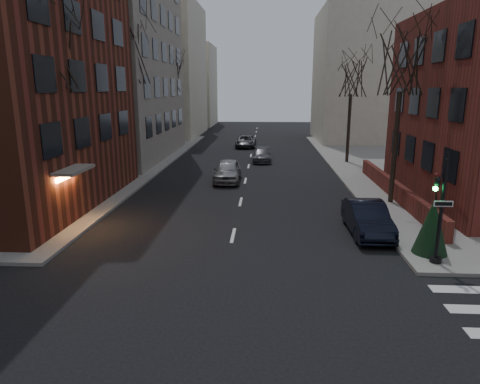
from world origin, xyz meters
The scene contains 18 objects.
building_left_tan centered at (-17.00, 34.00, 14.00)m, with size 18.00×18.00×28.00m, color gray.
low_wall_right centered at (9.30, 19.00, 0.65)m, with size 0.35×16.00×1.00m, color maroon.
building_distant_la centered at (-15.00, 55.00, 9.00)m, with size 14.00×16.00×18.00m, color beige.
building_distant_ra centered at (15.00, 50.00, 8.00)m, with size 14.00×14.00×16.00m, color beige.
building_distant_lb centered at (-13.00, 72.00, 7.00)m, with size 10.00×12.00×14.00m, color beige.
traffic_signal centered at (7.94, 8.99, 1.91)m, with size 0.76×0.44×4.00m.
tree_left_a centered at (-8.80, 14.00, 8.47)m, with size 4.18×4.18×10.26m.
tree_left_b centered at (-8.80, 26.00, 8.91)m, with size 4.40×4.40×10.80m.
tree_left_c centered at (-8.80, 40.00, 8.03)m, with size 3.96×3.96×9.72m.
tree_right_a centered at (8.80, 18.00, 8.03)m, with size 3.96×3.96×9.72m.
tree_right_b centered at (8.80, 32.00, 7.59)m, with size 3.74×3.74×9.18m.
streetlamp_near centered at (-8.20, 22.00, 4.24)m, with size 0.36×0.36×6.28m.
streetlamp_far centered at (-8.20, 42.00, 4.24)m, with size 0.36×0.36×6.28m.
parked_sedan centered at (6.20, 12.62, 0.76)m, with size 1.60×4.60×1.52m, color black.
car_lane_silver centered at (-1.29, 23.72, 0.79)m, with size 1.86×4.63×1.58m, color gray.
car_lane_gray centered at (1.13, 32.50, 0.61)m, with size 1.70×4.19×1.22m, color #46464B.
car_lane_far centered at (-0.80, 42.26, 0.66)m, with size 2.20×4.78×1.33m, color #444349.
evergreen_shrub centered at (8.10, 9.94, 1.29)m, with size 1.37×1.37×2.28m, color #15301C.
Camera 1 is at (1.43, -6.68, 6.64)m, focal length 32.00 mm.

